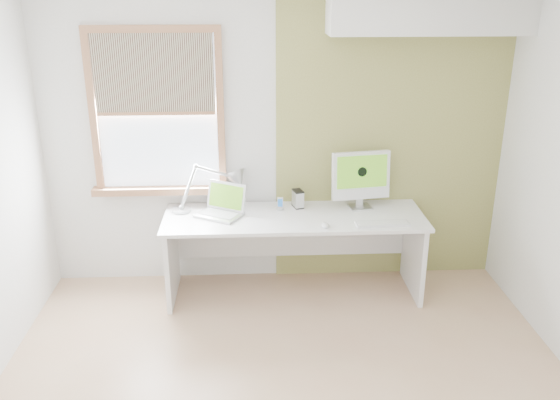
{
  "coord_description": "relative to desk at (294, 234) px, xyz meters",
  "views": [
    {
      "loc": [
        -0.21,
        -3.22,
        2.61
      ],
      "look_at": [
        0.0,
        1.05,
        1.0
      ],
      "focal_mm": 37.95,
      "sensor_mm": 36.0,
      "label": 1
    }
  ],
  "objects": [
    {
      "name": "desk",
      "position": [
        0.0,
        0.0,
        0.0
      ],
      "size": [
        2.2,
        0.7,
        0.73
      ],
      "color": "white",
      "rests_on": "room"
    },
    {
      "name": "window",
      "position": [
        -1.14,
        0.27,
        1.01
      ],
      "size": [
        1.2,
        0.14,
        1.42
      ],
      "color": "#99613E",
      "rests_on": "room"
    },
    {
      "name": "desk_lamp",
      "position": [
        -0.57,
        0.18,
        0.41
      ],
      "size": [
        0.74,
        0.35,
        0.41
      ],
      "color": "#B6B8BB",
      "rests_on": "desk"
    },
    {
      "name": "imac",
      "position": [
        0.59,
        0.12,
        0.47
      ],
      "size": [
        0.51,
        0.2,
        0.5
      ],
      "color": "#B6B8BB",
      "rests_on": "desk"
    },
    {
      "name": "accent_wall",
      "position": [
        0.86,
        0.3,
        0.77
      ],
      "size": [
        2.0,
        0.02,
        2.6
      ],
      "primitive_type": "cube",
      "color": "olive",
      "rests_on": "room"
    },
    {
      "name": "mouse",
      "position": [
        0.23,
        -0.31,
        0.21
      ],
      "size": [
        0.07,
        0.11,
        0.03
      ],
      "primitive_type": "ellipsoid",
      "rotation": [
        0.0,
        0.0,
        0.08
      ],
      "color": "white",
      "rests_on": "desk"
    },
    {
      "name": "phone_dock",
      "position": [
        -0.11,
        0.09,
        0.23
      ],
      "size": [
        0.07,
        0.07,
        0.11
      ],
      "color": "#B6B8BB",
      "rests_on": "desk"
    },
    {
      "name": "laptop",
      "position": [
        -0.61,
        0.01,
        0.26
      ],
      "size": [
        0.46,
        0.43,
        0.26
      ],
      "color": "#B6B8BB",
      "rests_on": "desk"
    },
    {
      "name": "keyboard",
      "position": [
        0.7,
        -0.28,
        0.2
      ],
      "size": [
        0.44,
        0.14,
        0.02
      ],
      "color": "white",
      "rests_on": "desk"
    },
    {
      "name": "external_drive",
      "position": [
        0.05,
        0.14,
        0.27
      ],
      "size": [
        0.1,
        0.14,
        0.16
      ],
      "color": "#B6B8BB",
      "rests_on": "desk"
    },
    {
      "name": "room",
      "position": [
        -0.14,
        -1.44,
        0.77
      ],
      "size": [
        4.04,
        3.54,
        2.64
      ],
      "color": "tan",
      "rests_on": "ground"
    },
    {
      "name": "soffit",
      "position": [
        1.06,
        0.13,
        1.87
      ],
      "size": [
        1.6,
        0.4,
        0.42
      ],
      "primitive_type": "cube",
      "color": "white",
      "rests_on": "room"
    }
  ]
}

